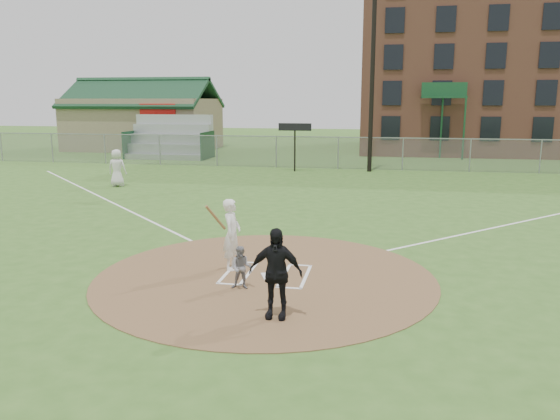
% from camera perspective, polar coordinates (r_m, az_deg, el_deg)
% --- Properties ---
extents(ground, '(140.00, 140.00, 0.00)m').
position_cam_1_polar(ground, '(13.65, -1.56, -7.01)').
color(ground, '#376121').
rests_on(ground, ground).
extents(dirt_circle, '(8.40, 8.40, 0.02)m').
position_cam_1_polar(dirt_circle, '(13.65, -1.56, -6.97)').
color(dirt_circle, brown).
rests_on(dirt_circle, ground).
extents(home_plate, '(0.63, 0.63, 0.03)m').
position_cam_1_polar(home_plate, '(13.61, -0.84, -6.89)').
color(home_plate, silver).
rests_on(home_plate, dirt_circle).
extents(foul_line_first, '(17.04, 17.04, 0.01)m').
position_cam_1_polar(foul_line_first, '(22.95, 26.22, -0.58)').
color(foul_line_first, white).
rests_on(foul_line_first, ground).
extents(foul_line_third, '(17.04, 17.04, 0.01)m').
position_cam_1_polar(foul_line_third, '(25.01, -17.58, 0.98)').
color(foul_line_third, white).
rests_on(foul_line_third, ground).
extents(catcher, '(0.52, 0.41, 1.01)m').
position_cam_1_polar(catcher, '(12.66, -4.06, -6.02)').
color(catcher, gray).
rests_on(catcher, dirt_circle).
extents(umpire, '(1.09, 0.46, 1.85)m').
position_cam_1_polar(umpire, '(10.90, -0.47, -6.60)').
color(umpire, black).
rests_on(umpire, dirt_circle).
extents(ondeck_player, '(0.95, 0.65, 1.87)m').
position_cam_1_polar(ondeck_player, '(28.81, -16.67, 4.23)').
color(ondeck_player, silver).
rests_on(ondeck_player, ground).
extents(batters_boxes, '(2.08, 1.88, 0.01)m').
position_cam_1_polar(batters_boxes, '(13.78, -1.43, -6.71)').
color(batters_boxes, white).
rests_on(batters_boxes, dirt_circle).
extents(batter_at_plate, '(0.74, 1.00, 1.84)m').
position_cam_1_polar(batter_at_plate, '(14.03, -5.06, -2.53)').
color(batter_at_plate, white).
rests_on(batter_at_plate, dirt_circle).
extents(outfield_fence, '(56.08, 0.08, 2.03)m').
position_cam_1_polar(outfield_fence, '(34.92, 6.10, 5.97)').
color(outfield_fence, slate).
rests_on(outfield_fence, ground).
extents(bleachers, '(6.08, 3.20, 3.20)m').
position_cam_1_polar(bleachers, '(42.01, -11.51, 7.51)').
color(bleachers, '#B7BABF').
rests_on(bleachers, ground).
extents(clubhouse, '(12.20, 8.71, 6.23)m').
position_cam_1_polar(clubhouse, '(50.18, -13.97, 8.93)').
color(clubhouse, gray).
rests_on(clubhouse, ground).
extents(brick_warehouse, '(30.00, 17.17, 15.00)m').
position_cam_1_polar(brick_warehouse, '(52.42, 26.06, 13.82)').
color(brick_warehouse, '#985641').
rests_on(brick_warehouse, ground).
extents(light_pole, '(1.20, 0.30, 12.22)m').
position_cam_1_polar(light_pole, '(33.74, 9.67, 15.20)').
color(light_pole, black).
rests_on(light_pole, ground).
extents(scoreboard_sign, '(2.00, 0.10, 2.93)m').
position_cam_1_polar(scoreboard_sign, '(33.32, 1.56, 8.13)').
color(scoreboard_sign, black).
rests_on(scoreboard_sign, ground).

